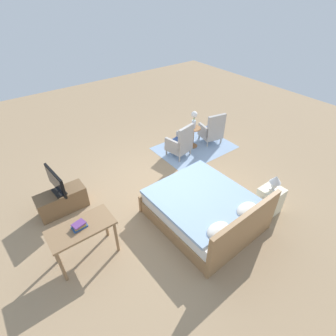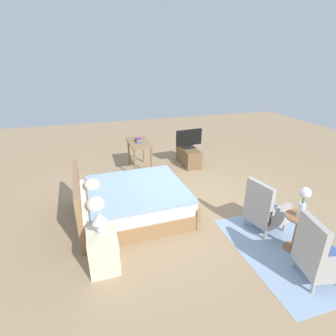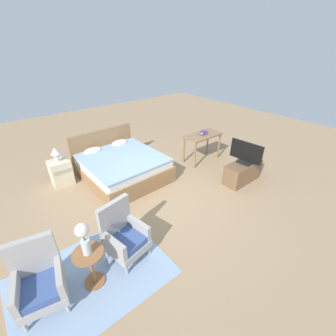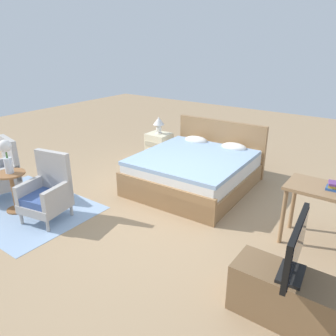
% 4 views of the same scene
% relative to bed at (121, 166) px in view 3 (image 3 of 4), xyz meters
% --- Properties ---
extents(ground_plane, '(16.00, 16.00, 0.00)m').
position_rel_bed_xyz_m(ground_plane, '(0.13, -1.19, -0.30)').
color(ground_plane, '#A38460').
extents(floor_rug, '(2.10, 1.50, 0.01)m').
position_rel_bed_xyz_m(floor_rug, '(-1.68, -2.16, -0.29)').
color(floor_rug, '#8EA8C6').
rests_on(floor_rug, ground_plane).
extents(bed, '(1.77, 2.02, 0.96)m').
position_rel_bed_xyz_m(bed, '(0.00, 0.00, 0.00)').
color(bed, '#997047').
rests_on(bed, ground_plane).
extents(armchair_by_window_left, '(0.64, 0.64, 0.92)m').
position_rel_bed_xyz_m(armchair_by_window_left, '(-2.26, -2.10, 0.08)').
color(armchair_by_window_left, '#ADA8A3').
rests_on(armchair_by_window_left, floor_rug).
extents(armchair_by_window_right, '(0.63, 0.63, 0.92)m').
position_rel_bed_xyz_m(armchair_by_window_right, '(-1.10, -2.10, 0.08)').
color(armchair_by_window_right, '#ADA8A3').
rests_on(armchair_by_window_right, floor_rug).
extents(side_table, '(0.40, 0.40, 0.59)m').
position_rel_bed_xyz_m(side_table, '(-1.68, -2.26, 0.07)').
color(side_table, '#936038').
rests_on(side_table, ground_plane).
extents(flower_vase, '(0.17, 0.17, 0.48)m').
position_rel_bed_xyz_m(flower_vase, '(-1.68, -2.26, 0.59)').
color(flower_vase, silver).
rests_on(flower_vase, side_table).
extents(nightstand, '(0.44, 0.41, 0.59)m').
position_rel_bed_xyz_m(nightstand, '(-1.23, 0.59, -0.00)').
color(nightstand, beige).
rests_on(nightstand, ground_plane).
extents(table_lamp, '(0.22, 0.22, 0.33)m').
position_rel_bed_xyz_m(table_lamp, '(-1.23, 0.59, 0.51)').
color(table_lamp, silver).
rests_on(table_lamp, nightstand).
extents(tv_stand, '(0.96, 0.40, 0.48)m').
position_rel_bed_xyz_m(tv_stand, '(2.11, -1.98, -0.06)').
color(tv_stand, brown).
rests_on(tv_stand, ground_plane).
extents(tv_flatscreen, '(0.23, 0.75, 0.52)m').
position_rel_bed_xyz_m(tv_flatscreen, '(2.12, -1.98, 0.45)').
color(tv_flatscreen, black).
rests_on(tv_flatscreen, tv_stand).
extents(vanity_desk, '(1.04, 0.52, 0.76)m').
position_rel_bed_xyz_m(vanity_desk, '(2.17, -0.61, 0.34)').
color(vanity_desk, '#8E6B47').
rests_on(vanity_desk, ground_plane).
extents(book_stack, '(0.24, 0.18, 0.09)m').
position_rel_bed_xyz_m(book_stack, '(2.18, -0.61, 0.50)').
color(book_stack, '#284C8E').
rests_on(book_stack, vanity_desk).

